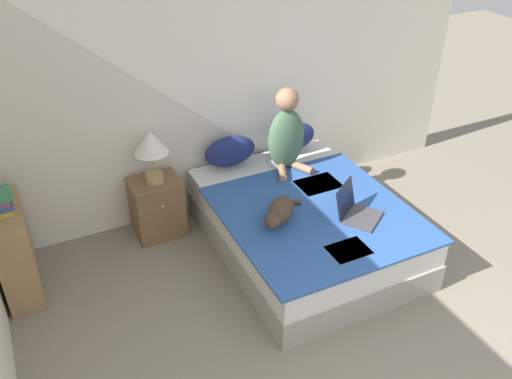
{
  "coord_description": "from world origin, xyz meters",
  "views": [
    {
      "loc": [
        -1.68,
        -0.64,
        3.02
      ],
      "look_at": [
        -0.19,
        2.44,
        0.84
      ],
      "focal_mm": 38.0,
      "sensor_mm": 36.0,
      "label": 1
    }
  ],
  "objects_px": {
    "person_sitting": "(287,134)",
    "table_lamp": "(151,145)",
    "bed": "(304,225)",
    "nightstand": "(157,207)",
    "pillow_near": "(230,151)",
    "bookshelf": "(15,250)",
    "cat_tabby": "(280,212)",
    "laptop_open": "(356,211)",
    "pillow_far": "(291,137)",
    "book_stack_top": "(0,202)"
  },
  "relations": [
    {
      "from": "pillow_near",
      "to": "pillow_far",
      "type": "height_order",
      "value": "same"
    },
    {
      "from": "pillow_near",
      "to": "nightstand",
      "type": "xyz_separation_m",
      "value": [
        -0.75,
        -0.06,
        -0.37
      ]
    },
    {
      "from": "bed",
      "to": "pillow_near",
      "type": "xyz_separation_m",
      "value": [
        -0.32,
        0.84,
        0.4
      ]
    },
    {
      "from": "laptop_open",
      "to": "person_sitting",
      "type": "bearing_deg",
      "value": 62.66
    },
    {
      "from": "pillow_near",
      "to": "person_sitting",
      "type": "distance_m",
      "value": 0.55
    },
    {
      "from": "person_sitting",
      "to": "book_stack_top",
      "type": "bearing_deg",
      "value": -178.87
    },
    {
      "from": "person_sitting",
      "to": "nightstand",
      "type": "xyz_separation_m",
      "value": [
        -1.2,
        0.2,
        -0.56
      ]
    },
    {
      "from": "pillow_far",
      "to": "bookshelf",
      "type": "relative_size",
      "value": 0.66
    },
    {
      "from": "pillow_near",
      "to": "nightstand",
      "type": "distance_m",
      "value": 0.83
    },
    {
      "from": "pillow_far",
      "to": "bookshelf",
      "type": "bearing_deg",
      "value": -173.42
    },
    {
      "from": "pillow_far",
      "to": "book_stack_top",
      "type": "distance_m",
      "value": 2.62
    },
    {
      "from": "laptop_open",
      "to": "nightstand",
      "type": "height_order",
      "value": "laptop_open"
    },
    {
      "from": "table_lamp",
      "to": "person_sitting",
      "type": "bearing_deg",
      "value": -9.47
    },
    {
      "from": "person_sitting",
      "to": "table_lamp",
      "type": "distance_m",
      "value": 1.21
    },
    {
      "from": "person_sitting",
      "to": "table_lamp",
      "type": "bearing_deg",
      "value": 170.53
    },
    {
      "from": "pillow_far",
      "to": "book_stack_top",
      "type": "bearing_deg",
      "value": -173.37
    },
    {
      "from": "book_stack_top",
      "to": "bed",
      "type": "bearing_deg",
      "value": -13.36
    },
    {
      "from": "pillow_near",
      "to": "table_lamp",
      "type": "bearing_deg",
      "value": -175.66
    },
    {
      "from": "book_stack_top",
      "to": "pillow_near",
      "type": "bearing_deg",
      "value": 8.79
    },
    {
      "from": "laptop_open",
      "to": "book_stack_top",
      "type": "distance_m",
      "value": 2.7
    },
    {
      "from": "cat_tabby",
      "to": "nightstand",
      "type": "distance_m",
      "value": 1.24
    },
    {
      "from": "pillow_near",
      "to": "table_lamp",
      "type": "distance_m",
      "value": 0.79
    },
    {
      "from": "laptop_open",
      "to": "bookshelf",
      "type": "height_order",
      "value": "laptop_open"
    },
    {
      "from": "person_sitting",
      "to": "bookshelf",
      "type": "distance_m",
      "value": 2.45
    },
    {
      "from": "pillow_near",
      "to": "pillow_far",
      "type": "relative_size",
      "value": 1.0
    },
    {
      "from": "bookshelf",
      "to": "book_stack_top",
      "type": "height_order",
      "value": "book_stack_top"
    },
    {
      "from": "laptop_open",
      "to": "bookshelf",
      "type": "xyz_separation_m",
      "value": [
        -2.53,
        0.91,
        -0.17
      ]
    },
    {
      "from": "laptop_open",
      "to": "table_lamp",
      "type": "distance_m",
      "value": 1.78
    },
    {
      "from": "bed",
      "to": "laptop_open",
      "type": "xyz_separation_m",
      "value": [
        0.25,
        -0.37,
        0.31
      ]
    },
    {
      "from": "cat_tabby",
      "to": "laptop_open",
      "type": "bearing_deg",
      "value": 117.84
    },
    {
      "from": "table_lamp",
      "to": "nightstand",
      "type": "bearing_deg",
      "value": -172.36
    },
    {
      "from": "pillow_near",
      "to": "cat_tabby",
      "type": "height_order",
      "value": "pillow_near"
    },
    {
      "from": "pillow_near",
      "to": "book_stack_top",
      "type": "relative_size",
      "value": 2.12
    },
    {
      "from": "pillow_near",
      "to": "bookshelf",
      "type": "xyz_separation_m",
      "value": [
        -1.95,
        -0.3,
        -0.26
      ]
    },
    {
      "from": "person_sitting",
      "to": "nightstand",
      "type": "bearing_deg",
      "value": 170.63
    },
    {
      "from": "cat_tabby",
      "to": "nightstand",
      "type": "height_order",
      "value": "cat_tabby"
    },
    {
      "from": "person_sitting",
      "to": "table_lamp",
      "type": "height_order",
      "value": "person_sitting"
    },
    {
      "from": "person_sitting",
      "to": "cat_tabby",
      "type": "height_order",
      "value": "person_sitting"
    },
    {
      "from": "pillow_near",
      "to": "bookshelf",
      "type": "distance_m",
      "value": 1.99
    },
    {
      "from": "person_sitting",
      "to": "pillow_far",
      "type": "bearing_deg",
      "value": 52.0
    },
    {
      "from": "person_sitting",
      "to": "book_stack_top",
      "type": "height_order",
      "value": "person_sitting"
    },
    {
      "from": "bed",
      "to": "nightstand",
      "type": "height_order",
      "value": "nightstand"
    },
    {
      "from": "cat_tabby",
      "to": "table_lamp",
      "type": "distance_m",
      "value": 1.23
    },
    {
      "from": "person_sitting",
      "to": "bookshelf",
      "type": "relative_size",
      "value": 1.03
    },
    {
      "from": "nightstand",
      "to": "table_lamp",
      "type": "distance_m",
      "value": 0.62
    },
    {
      "from": "person_sitting",
      "to": "table_lamp",
      "type": "xyz_separation_m",
      "value": [
        -1.19,
        0.2,
        0.06
      ]
    },
    {
      "from": "table_lamp",
      "to": "book_stack_top",
      "type": "distance_m",
      "value": 1.24
    },
    {
      "from": "pillow_far",
      "to": "book_stack_top",
      "type": "xyz_separation_m",
      "value": [
        -2.6,
        -0.3,
        0.19
      ]
    },
    {
      "from": "laptop_open",
      "to": "book_stack_top",
      "type": "xyz_separation_m",
      "value": [
        -2.53,
        0.91,
        0.28
      ]
    },
    {
      "from": "bed",
      "to": "bookshelf",
      "type": "relative_size",
      "value": 2.57
    }
  ]
}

